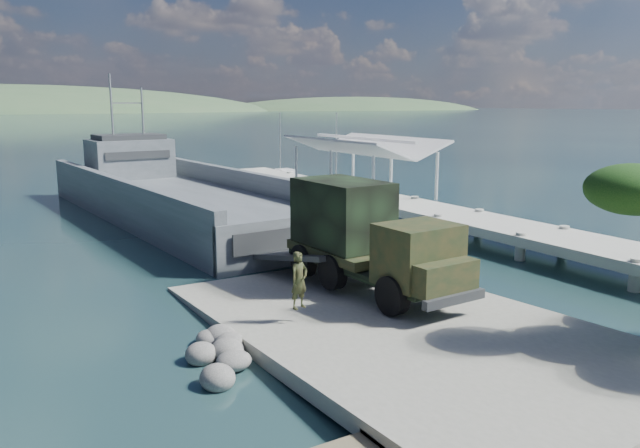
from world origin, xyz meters
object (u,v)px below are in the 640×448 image
(military_truck, at_px, (365,237))
(sailboat_near, at_px, (337,189))
(landing_craft, at_px, (182,205))
(sailboat_far, at_px, (281,176))
(soldier, at_px, (299,292))
(pier, at_px, (372,190))

(military_truck, bearing_deg, sailboat_near, 57.10)
(military_truck, height_order, sailboat_near, sailboat_near)
(landing_craft, xyz_separation_m, sailboat_far, (15.35, 15.09, -0.50))
(soldier, bearing_deg, sailboat_near, 38.89)
(military_truck, bearing_deg, soldier, -156.93)
(pier, xyz_separation_m, military_truck, (-11.72, -15.95, 0.92))
(sailboat_near, bearing_deg, sailboat_far, 99.40)
(soldier, bearing_deg, sailboat_far, 46.92)
(sailboat_far, bearing_deg, soldier, -115.82)
(military_truck, relative_size, soldier, 4.61)
(soldier, bearing_deg, landing_craft, 64.42)
(soldier, relative_size, sailboat_far, 0.28)
(pier, xyz_separation_m, sailboat_near, (2.97, 9.23, -1.22))
(pier, relative_size, sailboat_far, 6.37)
(pier, relative_size, military_truck, 4.96)
(soldier, bearing_deg, military_truck, 9.19)
(landing_craft, relative_size, sailboat_near, 5.15)
(landing_craft, relative_size, military_truck, 4.08)
(pier, xyz_separation_m, landing_craft, (-12.07, 5.06, -0.73))
(pier, height_order, sailboat_near, sailboat_near)
(sailboat_near, distance_m, sailboat_far, 10.92)
(military_truck, xyz_separation_m, sailboat_far, (15.00, 36.10, -2.15))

